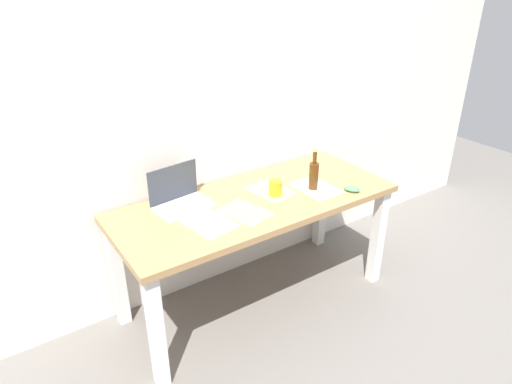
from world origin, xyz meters
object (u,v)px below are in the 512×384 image
object	(u,v)px
desk	(256,215)
beer_bottle	(314,175)
coffee_mug	(275,188)
laptop_left	(180,198)
computer_mouse	(352,189)

from	to	relation	value
desk	beer_bottle	bearing A→B (deg)	-12.30
desk	coffee_mug	bearing A→B (deg)	-7.18
laptop_left	desk	bearing A→B (deg)	-24.03
laptop_left	coffee_mug	world-z (taller)	laptop_left
laptop_left	beer_bottle	xyz separation A→B (m)	(0.78, -0.26, 0.04)
beer_bottle	computer_mouse	distance (m)	0.25
desk	beer_bottle	distance (m)	0.43
laptop_left	beer_bottle	bearing A→B (deg)	-18.60
desk	laptop_left	xyz separation A→B (m)	(-0.41, 0.18, 0.16)
desk	computer_mouse	bearing A→B (deg)	-23.75
computer_mouse	laptop_left	bearing A→B (deg)	128.79
computer_mouse	beer_bottle	bearing A→B (deg)	110.30
coffee_mug	computer_mouse	bearing A→B (deg)	-28.25
desk	computer_mouse	world-z (taller)	computer_mouse
laptop_left	coffee_mug	distance (m)	0.57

